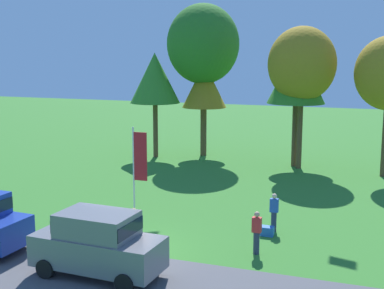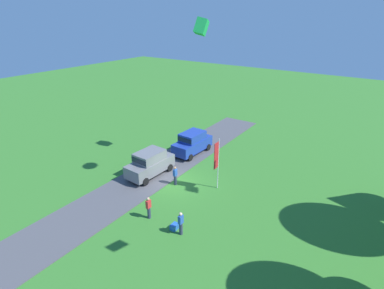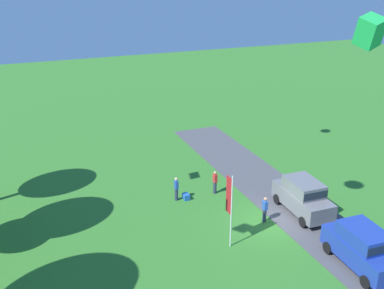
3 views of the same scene
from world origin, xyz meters
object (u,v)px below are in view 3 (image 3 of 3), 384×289
at_px(car_suv_near_entrance, 362,246).
at_px(person_beside_suv, 176,189).
at_px(kite_box_high_left, 370,31).
at_px(person_on_lawn, 265,209).
at_px(car_suv_far_end, 303,195).
at_px(flag_banner, 230,201).
at_px(person_watching_sky, 215,182).
at_px(cooler_box, 186,197).

xyz_separation_m(car_suv_near_entrance, person_beside_suv, (10.72, 6.43, -0.42)).
bearing_deg(kite_box_high_left, person_on_lawn, 11.54).
relative_size(car_suv_far_end, flag_banner, 1.05).
height_order(person_watching_sky, person_beside_suv, same).
relative_size(flag_banner, cooler_box, 7.96).
relative_size(person_watching_sky, flag_banner, 0.38).
xyz_separation_m(car_suv_far_end, cooler_box, (4.64, 6.27, -1.10)).
height_order(car_suv_near_entrance, person_beside_suv, car_suv_near_entrance).
bearing_deg(person_beside_suv, car_suv_far_end, -124.64).
distance_m(flag_banner, kite_box_high_left, 11.30).
xyz_separation_m(person_watching_sky, person_beside_suv, (0.09, 2.88, 0.00)).
xyz_separation_m(person_watching_sky, cooler_box, (-0.05, 2.23, -0.68)).
xyz_separation_m(person_beside_suv, kite_box_high_left, (-10.32, -5.24, 11.49)).
distance_m(car_suv_far_end, person_watching_sky, 6.20).
bearing_deg(kite_box_high_left, person_beside_suv, 26.94).
xyz_separation_m(flag_banner, kite_box_high_left, (-4.21, -4.33, 9.55)).
distance_m(person_beside_suv, cooler_box, 0.95).
relative_size(person_on_lawn, cooler_box, 3.05).
xyz_separation_m(person_beside_suv, flag_banner, (-6.11, -0.91, 1.95)).
distance_m(person_on_lawn, kite_box_high_left, 12.81).
xyz_separation_m(car_suv_near_entrance, kite_box_high_left, (0.40, 1.19, 11.08)).
bearing_deg(cooler_box, person_beside_suv, 77.61).
relative_size(person_beside_suv, cooler_box, 3.05).
bearing_deg(flag_banner, person_on_lawn, -67.29).
relative_size(car_suv_far_end, cooler_box, 8.35).
distance_m(person_beside_suv, kite_box_high_left, 16.31).
height_order(person_on_lawn, flag_banner, flag_banner).
height_order(person_beside_suv, cooler_box, person_beside_suv).
relative_size(person_on_lawn, flag_banner, 0.38).
bearing_deg(person_watching_sky, flag_banner, 161.86).
bearing_deg(person_on_lawn, car_suv_far_end, -90.27).
bearing_deg(person_watching_sky, person_on_lawn, -165.26).
relative_size(car_suv_near_entrance, person_on_lawn, 2.74).
bearing_deg(car_suv_far_end, kite_box_high_left, 163.12).
distance_m(car_suv_near_entrance, person_beside_suv, 12.50).
distance_m(car_suv_far_end, person_beside_suv, 8.42).
relative_size(person_watching_sky, kite_box_high_left, 1.36).
bearing_deg(kite_box_high_left, cooler_box, 24.28).
distance_m(person_watching_sky, person_beside_suv, 2.88).
relative_size(person_watching_sky, cooler_box, 3.05).
relative_size(person_on_lawn, person_watching_sky, 1.00).
xyz_separation_m(person_on_lawn, flag_banner, (-1.34, 3.20, 1.95)).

